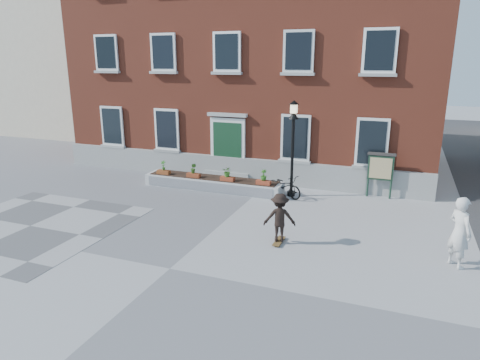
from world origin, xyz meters
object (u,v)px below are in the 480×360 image
at_px(bystander, 459,232).
at_px(lamp_post, 293,135).
at_px(bicycle, 284,186).
at_px(notice_board, 381,168).
at_px(skateboarder, 280,218).

xyz_separation_m(bystander, lamp_post, (-5.78, 4.53, 1.55)).
xyz_separation_m(bicycle, notice_board, (3.64, 1.26, 0.80)).
bearing_deg(notice_board, bicycle, -160.90).
xyz_separation_m(notice_board, skateboarder, (-2.55, -5.84, -0.43)).
bearing_deg(lamp_post, bicycle, -140.19).
xyz_separation_m(bicycle, lamp_post, (0.24, 0.20, 2.08)).
distance_m(lamp_post, skateboarder, 5.15).
distance_m(bicycle, skateboarder, 4.72).
bearing_deg(notice_board, lamp_post, -162.68).
bearing_deg(bicycle, lamp_post, -23.01).
relative_size(bystander, skateboarder, 1.25).
bearing_deg(bicycle, skateboarder, -139.41).
distance_m(bystander, lamp_post, 7.51).
bearing_deg(bystander, lamp_post, 13.20).
distance_m(lamp_post, notice_board, 3.79).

